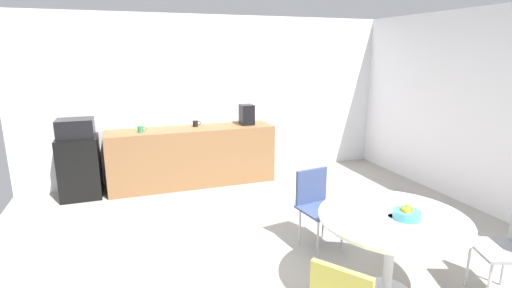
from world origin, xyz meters
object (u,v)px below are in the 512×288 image
object	(u,v)px
mug_white	(195,124)
mug_green	(246,120)
mug_red	(141,129)
mini_fridge	(80,167)
fruit_bowl	(407,213)
microwave	(75,128)
round_table	(392,229)
coffee_maker	(247,115)
chair_navy	(316,199)

from	to	relation	value
mug_white	mug_green	distance (m)	0.83
mug_red	mini_fridge	bearing A→B (deg)	175.57
fruit_bowl	mug_green	xyz separation A→B (m)	(-0.22, 3.54, 0.16)
microwave	round_table	size ratio (longest dim) A/B	0.40
round_table	mini_fridge	bearing A→B (deg)	128.48
mug_white	mini_fridge	bearing A→B (deg)	-176.76
mug_green	coffee_maker	world-z (taller)	coffee_maker
mug_white	fruit_bowl	bearing A→B (deg)	-73.56
chair_navy	mug_green	xyz separation A→B (m)	(0.01, 2.45, 0.43)
microwave	fruit_bowl	world-z (taller)	microwave
chair_navy	coffee_maker	bearing A→B (deg)	90.22
microwave	round_table	world-z (taller)	microwave
round_table	coffee_maker	world-z (taller)	coffee_maker
coffee_maker	chair_navy	bearing A→B (deg)	-89.78
microwave	round_table	xyz separation A→B (m)	(2.68, -3.37, -0.39)
round_table	chair_navy	distance (m)	1.03
mug_red	mug_green	bearing A→B (deg)	5.48
mug_white	chair_navy	bearing A→B (deg)	-71.49
fruit_bowl	mug_white	world-z (taller)	mug_white
mug_green	chair_navy	bearing A→B (deg)	-90.15
fruit_bowl	mug_green	distance (m)	3.55
mini_fridge	microwave	distance (m)	0.57
microwave	mug_white	bearing A→B (deg)	3.24
microwave	mug_red	size ratio (longest dim) A/B	3.72
round_table	mug_green	bearing A→B (deg)	92.51
mug_white	mug_green	xyz separation A→B (m)	(0.83, -0.00, 0.00)
microwave	round_table	distance (m)	4.32
round_table	fruit_bowl	distance (m)	0.20
mini_fridge	mug_green	world-z (taller)	mug_green
chair_navy	mug_green	world-z (taller)	mug_green
mini_fridge	round_table	world-z (taller)	mini_fridge
microwave	fruit_bowl	bearing A→B (deg)	-51.49
round_table	fruit_bowl	size ratio (longest dim) A/B	5.53
mug_red	coffee_maker	size ratio (longest dim) A/B	0.40
round_table	mug_white	bearing A→B (deg)	105.79
chair_navy	mug_red	size ratio (longest dim) A/B	6.43
round_table	mug_red	distance (m)	3.78
mug_white	round_table	bearing A→B (deg)	-74.21
mini_fridge	mug_green	size ratio (longest dim) A/B	6.79
mini_fridge	mug_green	bearing A→B (deg)	2.09
mini_fridge	chair_navy	world-z (taller)	mini_fridge
mug_green	mini_fridge	bearing A→B (deg)	-177.91
chair_navy	mug_green	size ratio (longest dim) A/B	6.43
mug_white	coffee_maker	xyz separation A→B (m)	(0.81, -0.10, 0.11)
microwave	round_table	bearing A→B (deg)	-51.52
round_table	chair_navy	world-z (taller)	chair_navy
mug_white	microwave	bearing A→B (deg)	-176.76
chair_navy	fruit_bowl	bearing A→B (deg)	-78.39
mini_fridge	coffee_maker	distance (m)	2.58
round_table	mug_white	world-z (taller)	mug_white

